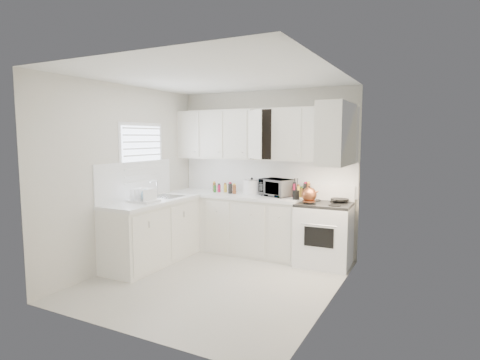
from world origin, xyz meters
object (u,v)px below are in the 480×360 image
Objects in this scene: microwave at (276,186)px; dish_rack at (143,194)px; stove at (324,226)px; utensil_crock at (296,189)px; tea_kettle at (309,194)px; rice_cooker at (252,186)px.

microwave reaches higher than dish_rack.
utensil_crock is (-0.40, -0.08, 0.53)m from stove.
utensil_crock is 2.20m from dish_rack.
utensil_crock reaches higher than dish_rack.
stove is at bearing 31.25° from dish_rack.
tea_kettle is 0.24m from utensil_crock.
microwave is at bearing 160.70° from tea_kettle.
rice_cooker is at bearing 55.68° from dish_rack.
stove is 4.42× the size of tea_kettle.
utensil_crock is at bearing 165.16° from tea_kettle.
utensil_crock is at bearing -171.31° from stove.
dish_rack is at bearing -153.46° from stove.
rice_cooker is (-1.05, 0.30, 0.02)m from tea_kettle.
utensil_crock reaches higher than stove.
microwave is (-0.61, 0.27, 0.05)m from tea_kettle.
stove is at bearing -21.04° from rice_cooker.
rice_cooker reaches higher than stove.
microwave reaches higher than tea_kettle.
rice_cooker is at bearing 165.15° from utensil_crock.
utensil_crock is at bearing 34.54° from dish_rack.
tea_kettle reaches higher than dish_rack.
tea_kettle is at bearing -19.32° from utensil_crock.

